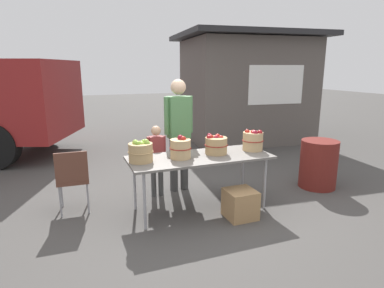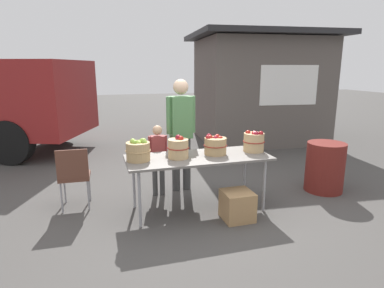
{
  "view_description": "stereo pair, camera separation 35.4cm",
  "coord_description": "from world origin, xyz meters",
  "views": [
    {
      "loc": [
        -1.59,
        -3.84,
        1.9
      ],
      "look_at": [
        0.0,
        0.3,
        0.85
      ],
      "focal_mm": 30.38,
      "sensor_mm": 36.0,
      "label": 1
    },
    {
      "loc": [
        -1.25,
        -3.95,
        1.9
      ],
      "look_at": [
        0.0,
        0.3,
        0.85
      ],
      "focal_mm": 30.38,
      "sensor_mm": 36.0,
      "label": 2
    }
  ],
  "objects": [
    {
      "name": "ground_plane",
      "position": [
        0.0,
        0.0,
        0.0
      ],
      "size": [
        40.0,
        40.0,
        0.0
      ],
      "primitive_type": "plane",
      "color": "#474442"
    },
    {
      "name": "market_table",
      "position": [
        0.0,
        0.0,
        0.71
      ],
      "size": [
        1.9,
        0.76,
        0.75
      ],
      "color": "slate",
      "rests_on": "ground"
    },
    {
      "name": "apple_basket_green_0",
      "position": [
        -0.79,
        0.03,
        0.88
      ],
      "size": [
        0.32,
        0.32,
        0.29
      ],
      "color": "tan",
      "rests_on": "market_table"
    },
    {
      "name": "apple_basket_red_0",
      "position": [
        -0.27,
        -0.0,
        0.89
      ],
      "size": [
        0.28,
        0.28,
        0.31
      ],
      "color": "tan",
      "rests_on": "market_table"
    },
    {
      "name": "apple_basket_red_1",
      "position": [
        0.25,
        0.04,
        0.88
      ],
      "size": [
        0.32,
        0.32,
        0.27
      ],
      "color": "tan",
      "rests_on": "market_table"
    },
    {
      "name": "apple_basket_red_2",
      "position": [
        0.82,
        0.03,
        0.89
      ],
      "size": [
        0.3,
        0.3,
        0.3
      ],
      "color": "tan",
      "rests_on": "market_table"
    },
    {
      "name": "vendor_adult",
      "position": [
        -0.03,
        0.78,
        1.02
      ],
      "size": [
        0.46,
        0.24,
        1.73
      ],
      "rotation": [
        0.0,
        0.0,
        3.18
      ],
      "color": "#3F3F3F",
      "rests_on": "ground"
    },
    {
      "name": "child_customer",
      "position": [
        -0.42,
        0.66,
        0.63
      ],
      "size": [
        0.28,
        0.15,
        1.07
      ],
      "rotation": [
        0.0,
        0.0,
        3.08
      ],
      "color": "#3F3F3F",
      "rests_on": "ground"
    },
    {
      "name": "food_kiosk",
      "position": [
        2.88,
        3.84,
        1.38
      ],
      "size": [
        3.76,
        3.22,
        2.74
      ],
      "rotation": [
        0.0,
        0.0,
        -0.1
      ],
      "color": "#59514C",
      "rests_on": "ground"
    },
    {
      "name": "folding_chair",
      "position": [
        -1.6,
        0.5,
        0.51
      ],
      "size": [
        0.41,
        0.41,
        0.86
      ],
      "rotation": [
        0.0,
        0.0,
        3.11
      ],
      "color": "brown",
      "rests_on": "ground"
    },
    {
      "name": "trash_barrel",
      "position": [
        2.1,
        0.1,
        0.39
      ],
      "size": [
        0.58,
        0.58,
        0.77
      ],
      "primitive_type": "cylinder",
      "color": "maroon",
      "rests_on": "ground"
    },
    {
      "name": "produce_crate",
      "position": [
        0.39,
        -0.43,
        0.19
      ],
      "size": [
        0.37,
        0.37,
        0.37
      ],
      "primitive_type": "cube",
      "color": "#A87F51",
      "rests_on": "ground"
    }
  ]
}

